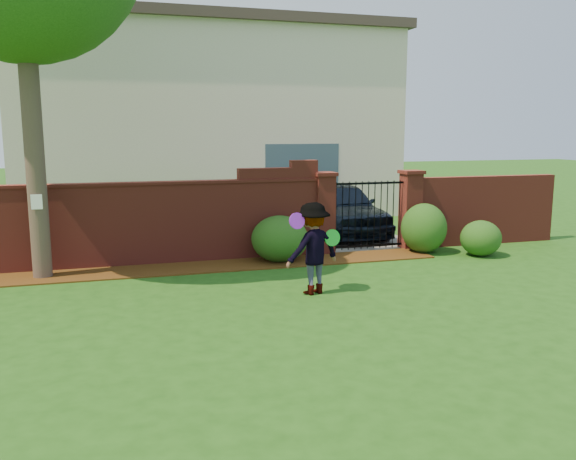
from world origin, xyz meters
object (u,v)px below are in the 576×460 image
object	(u,v)px
man	(314,249)
frisbee_green	(332,238)
car	(342,209)
frisbee_purple	(297,221)

from	to	relation	value
man	frisbee_green	size ratio (longest dim) A/B	5.46
car	frisbee_green	bearing A→B (deg)	-114.21
car	man	xyz separation A→B (m)	(-2.64, -5.28, 0.08)
man	frisbee_purple	size ratio (longest dim) A/B	5.72
car	frisbee_green	xyz separation A→B (m)	(-2.31, -5.30, 0.25)
man	frisbee_green	world-z (taller)	man
man	frisbee_purple	xyz separation A→B (m)	(-0.34, -0.12, 0.52)
frisbee_green	frisbee_purple	bearing A→B (deg)	-171.75
frisbee_purple	man	bearing A→B (deg)	18.69
frisbee_purple	frisbee_green	world-z (taller)	frisbee_purple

